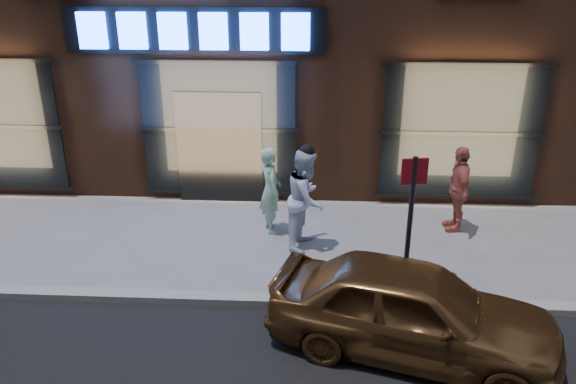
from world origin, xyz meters
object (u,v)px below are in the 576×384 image
man_cap (306,199)px  passerby (458,189)px  man_bowtie (270,190)px  sign_post (410,219)px  gold_sedan (412,309)px

man_cap → passerby: bearing=-60.1°
man_bowtie → sign_post: sign_post is taller
gold_sedan → man_cap: bearing=43.0°
passerby → sign_post: bearing=-28.0°
passerby → gold_sedan: passerby is taller
passerby → man_cap: bearing=-75.1°
sign_post → passerby: bearing=52.7°
man_bowtie → man_cap: man_cap is taller
man_cap → sign_post: 2.46m
man_cap → sign_post: sign_post is taller
man_bowtie → sign_post: 3.34m
man_cap → gold_sedan: bearing=-139.6°
man_bowtie → passerby: bearing=-106.8°
gold_sedan → sign_post: sign_post is taller
man_cap → gold_sedan: 3.30m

